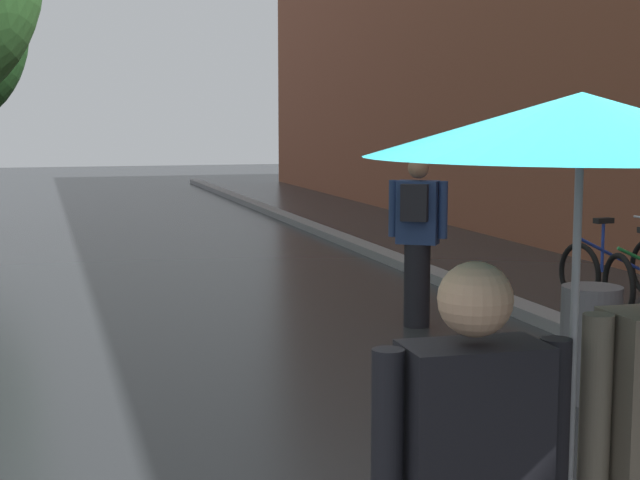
{
  "coord_description": "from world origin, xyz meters",
  "views": [
    {
      "loc": [
        -1.67,
        -2.68,
        2.06
      ],
      "look_at": [
        -0.08,
        2.66,
        1.35
      ],
      "focal_mm": 53.66,
      "sensor_mm": 36.0,
      "label": 1
    }
  ],
  "objects_px": {
    "couple_under_umbrella": "(577,329)",
    "litter_bin": "(590,344)",
    "pedestrian_walking_midground": "(417,237)",
    "parked_bicycle_4": "(616,269)"
  },
  "relations": [
    {
      "from": "parked_bicycle_4",
      "to": "pedestrian_walking_midground",
      "type": "relative_size",
      "value": 0.68
    },
    {
      "from": "parked_bicycle_4",
      "to": "litter_bin",
      "type": "height_order",
      "value": "parked_bicycle_4"
    },
    {
      "from": "couple_under_umbrella",
      "to": "pedestrian_walking_midground",
      "type": "distance_m",
      "value": 6.71
    },
    {
      "from": "couple_under_umbrella",
      "to": "litter_bin",
      "type": "distance_m",
      "value": 4.47
    },
    {
      "from": "parked_bicycle_4",
      "to": "litter_bin",
      "type": "relative_size",
      "value": 1.36
    },
    {
      "from": "parked_bicycle_4",
      "to": "litter_bin",
      "type": "distance_m",
      "value": 4.08
    },
    {
      "from": "litter_bin",
      "to": "couple_under_umbrella",
      "type": "bearing_deg",
      "value": -123.18
    },
    {
      "from": "parked_bicycle_4",
      "to": "pedestrian_walking_midground",
      "type": "bearing_deg",
      "value": -167.6
    },
    {
      "from": "litter_bin",
      "to": "pedestrian_walking_midground",
      "type": "xyz_separation_m",
      "value": [
        -0.26,
        2.7,
        0.47
      ]
    },
    {
      "from": "litter_bin",
      "to": "pedestrian_walking_midground",
      "type": "relative_size",
      "value": 0.5
    }
  ]
}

